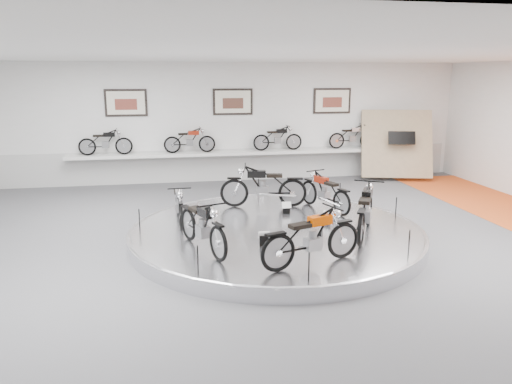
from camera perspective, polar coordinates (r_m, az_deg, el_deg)
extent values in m
plane|color=#4C4C4E|center=(10.81, 2.67, -6.11)|extent=(16.00, 16.00, 0.00)
plane|color=white|center=(10.21, 2.91, 15.59)|extent=(16.00, 16.00, 0.00)
plane|color=white|center=(17.16, -2.65, 7.93)|extent=(16.00, 0.00, 16.00)
plane|color=white|center=(4.07, 26.53, -10.96)|extent=(16.00, 0.00, 16.00)
cube|color=#BCBCBA|center=(17.33, -2.59, 3.15)|extent=(15.68, 0.04, 1.10)
cylinder|color=silver|center=(11.04, 2.32, -4.87)|extent=(6.40, 6.40, 0.30)
torus|color=#B2B2BA|center=(11.00, 2.32, -4.28)|extent=(6.40, 6.40, 0.10)
cube|color=silver|center=(16.98, -2.48, 4.48)|extent=(11.00, 0.55, 0.10)
cube|color=white|center=(16.94, -14.64, 9.83)|extent=(1.35, 0.06, 0.88)
cube|color=white|center=(17.07, -2.66, 10.26)|extent=(1.35, 0.06, 0.88)
cube|color=white|center=(17.89, 8.69, 10.26)|extent=(1.35, 0.06, 0.88)
cube|color=tan|center=(18.04, 15.77, 5.31)|extent=(2.56, 1.52, 2.30)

